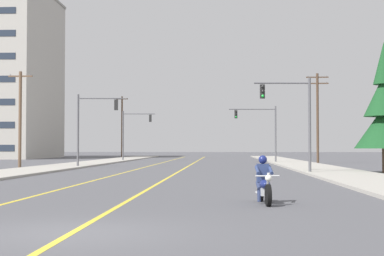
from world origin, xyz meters
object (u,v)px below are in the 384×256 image
traffic_signal_near_left (91,120)px  utility_pole_right_far (318,115)px  motorcycle_with_rider (264,184)px  traffic_signal_mid_right (262,125)px  traffic_signal_near_right (294,111)px  conifer_tree_right_verge_near (384,113)px  traffic_signal_mid_left (132,128)px  utility_pole_left_far (122,126)px  utility_pole_left_near (20,117)px

traffic_signal_near_left → utility_pole_right_far: utility_pole_right_far is taller
motorcycle_with_rider → traffic_signal_mid_right: size_ratio=0.35×
traffic_signal_near_right → utility_pole_right_far: 24.71m
traffic_signal_near_left → utility_pole_right_far: size_ratio=0.66×
motorcycle_with_rider → traffic_signal_mid_right: traffic_signal_mid_right is taller
conifer_tree_right_verge_near → traffic_signal_mid_left: bearing=123.6°
traffic_signal_near_left → traffic_signal_mid_left: (0.02, 23.27, 0.01)m
traffic_signal_near_right → conifer_tree_right_verge_near: size_ratio=0.71×
motorcycle_with_rider → traffic_signal_near_right: size_ratio=0.35×
traffic_signal_near_left → utility_pole_left_far: size_ratio=0.62×
traffic_signal_mid_left → conifer_tree_right_verge_near: (21.89, -32.95, -0.03)m
motorcycle_with_rider → traffic_signal_near_right: (3.41, 20.38, 3.43)m
motorcycle_with_rider → traffic_signal_near_left: 34.11m
traffic_signal_near_right → traffic_signal_mid_left: (-15.73, 34.49, 0.03)m
traffic_signal_near_left → traffic_signal_mid_right: size_ratio=1.00×
motorcycle_with_rider → utility_pole_left_far: (-17.36, 77.16, 4.57)m
motorcycle_with_rider → utility_pole_left_far: size_ratio=0.22×
traffic_signal_near_right → utility_pole_left_near: bearing=153.8°
motorcycle_with_rider → utility_pole_left_far: bearing=102.7°
utility_pole_left_near → utility_pole_right_far: (27.00, 13.47, 0.88)m
traffic_signal_mid_right → conifer_tree_right_verge_near: (6.43, -24.79, -0.10)m
traffic_signal_mid_left → conifer_tree_right_verge_near: conifer_tree_right_verge_near is taller
motorcycle_with_rider → traffic_signal_mid_left: (-12.33, 54.88, 3.46)m
traffic_signal_near_right → utility_pole_left_far: bearing=110.1°
motorcycle_with_rider → traffic_signal_near_left: bearing=111.3°
motorcycle_with_rider → traffic_signal_near_right: bearing=80.5°
utility_pole_left_near → conifer_tree_right_verge_near: conifer_tree_right_verge_near is taller
traffic_signal_mid_left → utility_pole_right_far: 23.56m
traffic_signal_near_left → motorcycle_with_rider: bearing=-68.7°
utility_pole_left_near → utility_pole_left_far: 46.17m
traffic_signal_near_left → utility_pole_left_far: utility_pole_left_far is taller
utility_pole_left_far → traffic_signal_near_left: bearing=-83.7°
traffic_signal_near_right → traffic_signal_mid_left: 37.91m
traffic_signal_near_left → conifer_tree_right_verge_near: size_ratio=0.71×
motorcycle_with_rider → utility_pole_left_far: 79.22m
traffic_signal_near_right → traffic_signal_mid_right: (-0.27, 26.34, 0.10)m
traffic_signal_near_right → traffic_signal_mid_right: 26.34m
traffic_signal_near_left → utility_pole_left_far: bearing=96.3°
utility_pole_left_near → conifer_tree_right_verge_near: size_ratio=0.92×
utility_pole_left_far → motorcycle_with_rider: bearing=-77.3°
conifer_tree_right_verge_near → utility_pole_left_far: bearing=116.0°
traffic_signal_mid_left → traffic_signal_near_left: bearing=-90.0°
traffic_signal_near_right → utility_pole_left_far: 60.46m
utility_pole_left_near → conifer_tree_right_verge_near: 29.23m
traffic_signal_near_left → utility_pole_right_far: bearing=31.3°
traffic_signal_near_right → utility_pole_right_far: (5.38, 24.09, 1.10)m
motorcycle_with_rider → utility_pole_right_far: 45.56m
conifer_tree_right_verge_near → traffic_signal_near_left: bearing=156.2°
traffic_signal_near_right → conifer_tree_right_verge_near: (6.16, 1.55, -0.01)m
utility_pole_right_far → utility_pole_left_far: 41.86m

